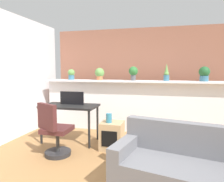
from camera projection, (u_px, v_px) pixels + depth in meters
name	position (u px, v px, depth m)	size (l,w,h in m)	color
ground_plane	(112.00, 171.00, 2.93)	(12.00, 12.00, 0.00)	#9E7042
divider_wall	(133.00, 107.00, 4.80)	(4.26, 0.16, 1.17)	white
plant_shelf	(133.00, 81.00, 4.70)	(4.26, 0.39, 0.04)	white
brick_wall_behind	(136.00, 78.00, 5.31)	(4.26, 0.10, 2.50)	#935B47
potted_plant_0	(71.00, 74.00, 5.04)	(0.17, 0.17, 0.26)	#386B84
potted_plant_1	(100.00, 73.00, 4.85)	(0.22, 0.22, 0.29)	#C66B42
potted_plant_2	(133.00, 72.00, 4.65)	(0.21, 0.21, 0.32)	#4C4C51
potted_plant_3	(166.00, 74.00, 4.49)	(0.12, 0.12, 0.38)	#386B84
potted_plant_4	(204.00, 73.00, 4.30)	(0.22, 0.22, 0.31)	#386B84
desk	(70.00, 109.00, 4.09)	(1.10, 0.60, 0.75)	black
tv_monitor	(72.00, 98.00, 4.15)	(0.50, 0.04, 0.26)	black
office_chair	(55.00, 134.00, 3.41)	(0.52, 0.52, 0.91)	#262628
side_cube_shelf	(112.00, 136.00, 3.74)	(0.40, 0.41, 0.50)	tan
vase_on_shelf	(109.00, 118.00, 3.68)	(0.10, 0.10, 0.17)	teal
couch	(183.00, 171.00, 2.37)	(1.69, 1.09, 0.80)	slate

